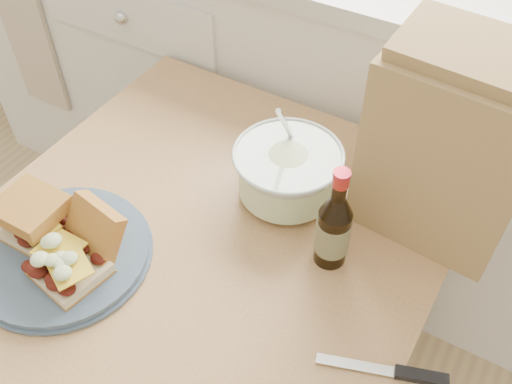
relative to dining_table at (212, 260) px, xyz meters
The scene contains 9 objects.
cabinet_run 0.75m from the dining_table, 93.29° to the left, with size 2.50×0.64×0.94m.
dining_table is the anchor object (origin of this frame).
plate 0.29m from the dining_table, 134.89° to the right, with size 0.31×0.31×0.02m, color #465A71.
sandwich_left 0.34m from the dining_table, 144.48° to the right, with size 0.11×0.10×0.08m.
sandwich_right 0.28m from the dining_table, 125.43° to the right, with size 0.13×0.18×0.10m.
coleslaw_bowl 0.23m from the dining_table, 60.35° to the left, with size 0.21×0.21×0.21m.
beer_bottle 0.29m from the dining_table, 12.07° to the left, with size 0.06×0.06×0.21m.
knife 0.44m from the dining_table, 13.20° to the right, with size 0.19×0.08×0.01m.
paper_bag 0.49m from the dining_table, 32.92° to the left, with size 0.26×0.17×0.34m, color #A1804D.
Camera 1 is at (0.46, 0.42, 1.50)m, focal length 40.00 mm.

